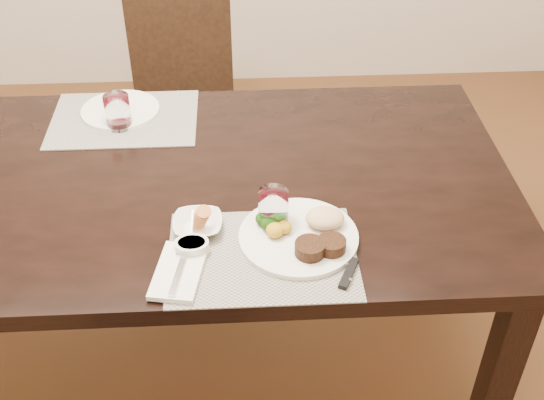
{
  "coord_description": "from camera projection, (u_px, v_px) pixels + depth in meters",
  "views": [
    {
      "loc": [
        0.23,
        -1.56,
        1.89
      ],
      "look_at": [
        0.31,
        -0.2,
        0.82
      ],
      "focal_mm": 45.0,
      "sensor_mm": 36.0,
      "label": 1
    }
  ],
  "objects": [
    {
      "name": "chair_far",
      "position": [
        182.0,
        94.0,
        2.8
      ],
      "size": [
        0.42,
        0.42,
        0.9
      ],
      "color": "black",
      "rests_on": "ground"
    },
    {
      "name": "wine_glass_far",
      "position": [
        118.0,
        113.0,
        2.1
      ],
      "size": [
        0.08,
        0.08,
        0.11
      ],
      "rotation": [
        0.0,
        0.0,
        -0.42
      ],
      "color": "silver",
      "rests_on": "placemat_far"
    },
    {
      "name": "dining_table",
      "position": [
        162.0,
        202.0,
        1.97
      ],
      "size": [
        2.0,
        1.0,
        0.75
      ],
      "color": "black",
      "rests_on": "ground"
    },
    {
      "name": "steak_knife",
      "position": [
        347.0,
        265.0,
        1.63
      ],
      "size": [
        0.08,
        0.24,
        0.01
      ],
      "rotation": [
        0.0,
        0.0,
        -0.43
      ],
      "color": "white",
      "rests_on": "placemat_near"
    },
    {
      "name": "placemat_far",
      "position": [
        124.0,
        119.0,
        2.17
      ],
      "size": [
        0.46,
        0.34,
        0.0
      ],
      "primitive_type": "cube",
      "color": "gray",
      "rests_on": "dining_table"
    },
    {
      "name": "placemat_near",
      "position": [
        262.0,
        255.0,
        1.67
      ],
      "size": [
        0.46,
        0.34,
        0.0
      ],
      "primitive_type": "cube",
      "color": "gray",
      "rests_on": "dining_table"
    },
    {
      "name": "cracker_bowl",
      "position": [
        198.0,
        224.0,
        1.73
      ],
      "size": [
        0.13,
        0.13,
        0.06
      ],
      "rotation": [
        0.0,
        0.0,
        -0.01
      ],
      "color": "silver",
      "rests_on": "placemat_near"
    },
    {
      "name": "sauce_ramekin",
      "position": [
        192.0,
        246.0,
        1.66
      ],
      "size": [
        0.08,
        0.13,
        0.07
      ],
      "rotation": [
        0.0,
        0.0,
        -0.11
      ],
      "color": "silver",
      "rests_on": "placemat_near"
    },
    {
      "name": "far_plate",
      "position": [
        120.0,
        110.0,
        2.2
      ],
      "size": [
        0.25,
        0.25,
        0.01
      ],
      "primitive_type": "cylinder",
      "color": "silver",
      "rests_on": "placemat_far"
    },
    {
      "name": "dinner_plate",
      "position": [
        304.0,
        234.0,
        1.7
      ],
      "size": [
        0.3,
        0.3,
        0.05
      ],
      "rotation": [
        0.0,
        0.0,
        -0.36
      ],
      "color": "silver",
      "rests_on": "placemat_near"
    },
    {
      "name": "wine_glass_near",
      "position": [
        273.0,
        210.0,
        1.73
      ],
      "size": [
        0.08,
        0.08,
        0.11
      ],
      "rotation": [
        0.0,
        0.0,
        -0.03
      ],
      "color": "silver",
      "rests_on": "placemat_near"
    },
    {
      "name": "napkin_fork",
      "position": [
        179.0,
        271.0,
        1.61
      ],
      "size": [
        0.14,
        0.21,
        0.02
      ],
      "rotation": [
        0.0,
        0.0,
        -0.18
      ],
      "color": "silver",
      "rests_on": "placemat_near"
    },
    {
      "name": "ground_plane",
      "position": [
        181.0,
        352.0,
        2.38
      ],
      "size": [
        4.5,
        4.5,
        0.0
      ],
      "primitive_type": "plane",
      "color": "#4E3419",
      "rests_on": "ground"
    }
  ]
}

